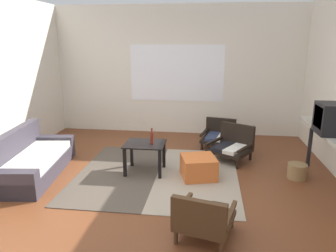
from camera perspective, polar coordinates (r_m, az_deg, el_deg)
name	(u,v)px	position (r m, az deg, el deg)	size (l,w,h in m)	color
ground_plane	(152,194)	(4.29, -2.81, -12.17)	(7.80, 7.80, 0.00)	brown
far_wall_with_window	(177,71)	(6.88, 1.65, 9.89)	(5.60, 0.13, 2.70)	silver
area_rug	(158,174)	(4.87, -1.89, -8.65)	(2.39, 2.33, 0.01)	#4C4238
couch	(30,161)	(5.22, -23.45, -5.82)	(0.94, 1.79, 0.67)	#38333D
coffee_table	(145,150)	(4.84, -4.16, -4.23)	(0.60, 0.51, 0.47)	black
armchair_by_window	(219,135)	(6.15, 9.11, -1.52)	(0.69, 0.69, 0.51)	black
armchair_striped_foreground	(203,217)	(3.34, 6.37, -15.97)	(0.67, 0.70, 0.52)	#472D19
armchair_corner	(232,144)	(5.49, 11.42, -3.25)	(0.83, 0.81, 0.59)	black
ottoman_orange	(199,167)	(4.73, 5.50, -7.39)	(0.48, 0.48, 0.32)	#D1662D
console_shelf	(330,137)	(4.76, 27.03, -1.79)	(0.36, 1.63, 0.81)	#B2AD9E
clay_vase	(321,114)	(5.11, 25.76, 1.90)	(0.19, 0.19, 0.31)	#935B38
glass_bottle	(152,137)	(4.75, -2.92, -2.06)	(0.06, 0.06, 0.25)	#5B2319
wicker_basket	(297,171)	(5.07, 22.13, -7.52)	(0.28, 0.28, 0.22)	olive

